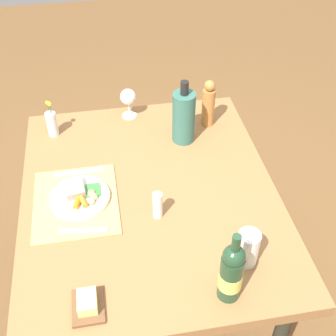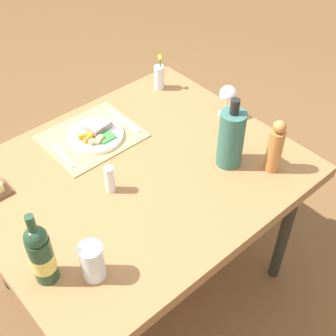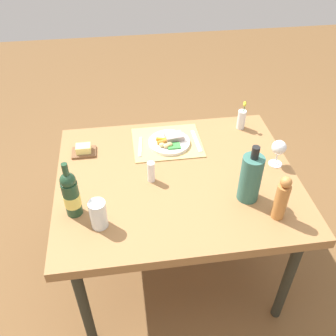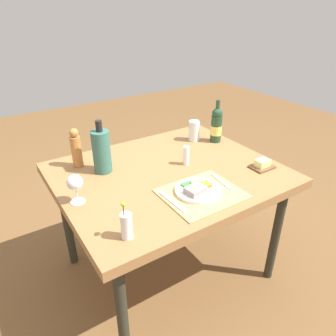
{
  "view_description": "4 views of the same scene",
  "coord_description": "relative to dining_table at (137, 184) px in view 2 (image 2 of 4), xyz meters",
  "views": [
    {
      "loc": [
        1.24,
        -0.14,
        2.0
      ],
      "look_at": [
        -0.06,
        0.08,
        0.82
      ],
      "focal_mm": 47.15,
      "sensor_mm": 36.0,
      "label": 1
    },
    {
      "loc": [
        0.75,
        1.03,
        1.98
      ],
      "look_at": [
        -0.09,
        0.08,
        0.77
      ],
      "focal_mm": 48.39,
      "sensor_mm": 36.0,
      "label": 2
    },
    {
      "loc": [
        0.25,
        1.4,
        2.0
      ],
      "look_at": [
        0.05,
        0.05,
        0.85
      ],
      "focal_mm": 39.74,
      "sensor_mm": 36.0,
      "label": 3
    },
    {
      "loc": [
        -0.85,
        -1.3,
        1.61
      ],
      "look_at": [
        -0.07,
        -0.1,
        0.84
      ],
      "focal_mm": 33.52,
      "sensor_mm": 36.0,
      "label": 4
    }
  ],
  "objects": [
    {
      "name": "placemat",
      "position": [
        0.01,
        -0.29,
        0.07
      ],
      "size": [
        0.39,
        0.32,
        0.01
      ],
      "primitive_type": "cube",
      "color": "tan",
      "rests_on": "dining_table"
    },
    {
      "name": "flower_vase",
      "position": [
        -0.45,
        -0.38,
        0.13
      ],
      "size": [
        0.05,
        0.05,
        0.18
      ],
      "color": "silver",
      "rests_on": "dining_table"
    },
    {
      "name": "dinner_plate",
      "position": [
        -0.0,
        -0.27,
        0.09
      ],
      "size": [
        0.23,
        0.23,
        0.05
      ],
      "color": "white",
      "rests_on": "placemat"
    },
    {
      "name": "wine_bottle",
      "position": [
        0.5,
        0.18,
        0.18
      ],
      "size": [
        0.07,
        0.07,
        0.29
      ],
      "color": "#22442A",
      "rests_on": "dining_table"
    },
    {
      "name": "knife",
      "position": [
        0.16,
        -0.27,
        0.07
      ],
      "size": [
        0.04,
        0.18,
        0.0
      ],
      "primitive_type": "cube",
      "rotation": [
        0.0,
        0.0,
        -0.12
      ],
      "color": "silver",
      "rests_on": "placemat"
    },
    {
      "name": "fork",
      "position": [
        -0.16,
        -0.27,
        0.07
      ],
      "size": [
        0.03,
        0.21,
        0.0
      ],
      "primitive_type": "cube",
      "rotation": [
        0.0,
        0.0,
        0.03
      ],
      "color": "silver",
      "rests_on": "placemat"
    },
    {
      "name": "water_tumbler",
      "position": [
        0.39,
        0.28,
        0.13
      ],
      "size": [
        0.08,
        0.08,
        0.14
      ],
      "color": "silver",
      "rests_on": "dining_table"
    },
    {
      "name": "dining_table",
      "position": [
        0.0,
        0.0,
        0.0
      ],
      "size": [
        1.22,
        1.01,
        0.75
      ],
      "color": "#996A3E",
      "rests_on": "ground_plane"
    },
    {
      "name": "ground_plane",
      "position": [
        0.0,
        0.0,
        -0.69
      ],
      "size": [
        8.0,
        8.0,
        0.0
      ],
      "primitive_type": "plane",
      "color": "brown"
    },
    {
      "name": "wine_glass",
      "position": [
        -0.53,
        -0.02,
        0.17
      ],
      "size": [
        0.08,
        0.08,
        0.15
      ],
      "color": "white",
      "rests_on": "dining_table"
    },
    {
      "name": "cooler_bottle",
      "position": [
        -0.31,
        0.2,
        0.19
      ],
      "size": [
        0.1,
        0.1,
        0.3
      ],
      "color": "#35685B",
      "rests_on": "dining_table"
    },
    {
      "name": "salt_shaker",
      "position": [
        0.13,
        0.01,
        0.12
      ],
      "size": [
        0.04,
        0.04,
        0.11
      ],
      "primitive_type": "cylinder",
      "color": "white",
      "rests_on": "dining_table"
    },
    {
      "name": "pepper_mill",
      "position": [
        -0.41,
        0.34,
        0.18
      ],
      "size": [
        0.06,
        0.06,
        0.23
      ],
      "color": "#BA773A",
      "rests_on": "dining_table"
    }
  ]
}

